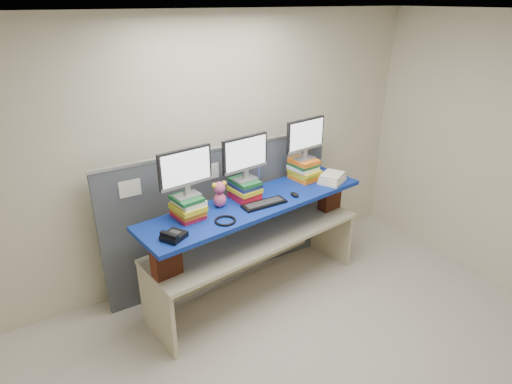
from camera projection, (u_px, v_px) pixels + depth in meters
room at (338, 235)px, 2.93m from camera, size 5.00×4.00×2.80m
cubicle_partition at (223, 214)px, 4.58m from camera, size 2.60×0.06×1.53m
desk at (256, 247)px, 4.37m from camera, size 2.38×0.98×0.70m
brick_pier_left at (166, 258)px, 3.63m from camera, size 0.26×0.16×0.33m
brick_pier_right at (330, 195)px, 4.79m from camera, size 0.26×0.16×0.33m
blue_board at (256, 203)px, 4.17m from camera, size 2.45×0.91×0.04m
book_stack_left at (188, 207)px, 3.82m from camera, size 0.28×0.33×0.21m
book_stack_center at (245, 189)px, 4.18m from camera, size 0.28×0.32×0.20m
book_stack_right at (304, 169)px, 4.63m from camera, size 0.30×0.34×0.23m
monitor_left at (185, 170)px, 3.67m from camera, size 0.50×0.17×0.44m
monitor_center at (245, 156)px, 4.04m from camera, size 0.50×0.17×0.44m
monitor_right at (305, 137)px, 4.48m from camera, size 0.50×0.17×0.44m
keyboard at (264, 204)px, 4.08m from camera, size 0.44×0.15×0.03m
mouse at (295, 194)px, 4.26m from camera, size 0.07×0.11×0.04m
desk_phone at (173, 236)px, 3.50m from camera, size 0.24×0.23×0.08m
headset at (225, 221)px, 3.78m from camera, size 0.26×0.26×0.02m
plush_toy at (220, 194)px, 4.00m from camera, size 0.15×0.11×0.25m
binder_stack at (332, 178)px, 4.57m from camera, size 0.35×0.33×0.10m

